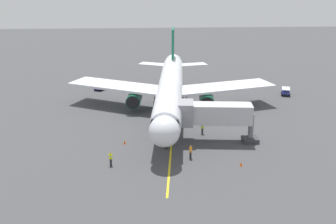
% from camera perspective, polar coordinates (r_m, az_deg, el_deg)
% --- Properties ---
extents(ground_plane, '(220.00, 220.00, 0.00)m').
position_cam_1_polar(ground_plane, '(65.26, -0.77, -0.39)').
color(ground_plane, '#424244').
extents(apron_lead_in_line, '(4.35, 39.81, 0.01)m').
position_cam_1_polar(apron_lead_in_line, '(60.03, 0.67, -2.10)').
color(apron_lead_in_line, yellow).
rests_on(apron_lead_in_line, ground).
extents(airplane, '(34.62, 40.35, 11.50)m').
position_cam_1_polar(airplane, '(64.76, 0.29, 3.17)').
color(airplane, silver).
rests_on(airplane, ground).
extents(jet_bridge, '(11.51, 3.95, 5.40)m').
position_cam_1_polar(jet_bridge, '(54.10, 5.56, -0.32)').
color(jet_bridge, '#B7B7BC').
rests_on(jet_bridge, ground).
extents(ground_crew_marshaller, '(0.45, 0.34, 1.71)m').
position_cam_1_polar(ground_crew_marshaller, '(48.45, -7.90, -6.40)').
color(ground_crew_marshaller, '#23232D').
rests_on(ground_crew_marshaller, ground).
extents(ground_crew_wing_walker, '(0.47, 0.44, 1.71)m').
position_cam_1_polar(ground_crew_wing_walker, '(57.42, 4.76, -2.21)').
color(ground_crew_wing_walker, '#23232D').
rests_on(ground_crew_wing_walker, ground).
extents(ground_crew_loader, '(0.40, 0.47, 1.71)m').
position_cam_1_polar(ground_crew_loader, '(49.81, 3.12, -5.52)').
color(ground_crew_loader, '#23232D').
rests_on(ground_crew_loader, ground).
extents(baggage_cart_near_nose, '(2.17, 2.90, 1.27)m').
position_cam_1_polar(baggage_cart_near_nose, '(78.82, 15.90, 2.73)').
color(baggage_cart_near_nose, '#2D3899').
rests_on(baggage_cart_near_nose, ground).
extents(tug_portside, '(2.51, 2.75, 1.50)m').
position_cam_1_polar(tug_portside, '(80.21, -9.25, 3.51)').
color(tug_portside, '#2D3899').
rests_on(tug_portside, ground).
extents(safety_cone_nose_left, '(0.32, 0.32, 0.55)m').
position_cam_1_polar(safety_cone_nose_left, '(48.95, 10.03, -7.03)').
color(safety_cone_nose_left, '#F2590F').
rests_on(safety_cone_nose_left, ground).
extents(safety_cone_nose_right, '(0.32, 0.32, 0.55)m').
position_cam_1_polar(safety_cone_nose_right, '(54.44, -6.00, -4.13)').
color(safety_cone_nose_right, '#F2590F').
rests_on(safety_cone_nose_right, ground).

